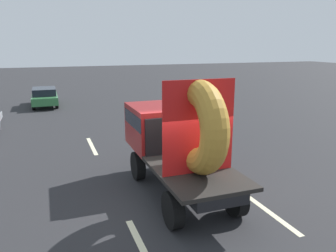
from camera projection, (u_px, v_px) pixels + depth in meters
The scene contains 6 objects.
ground_plane at pixel (183, 202), 9.30m from camera, with size 120.00×120.00×0.00m, color #28282B.
flatbed_truck at pixel (175, 135), 9.78m from camera, with size 2.02×5.12×3.47m.
distant_sedan at pixel (45, 96), 23.46m from camera, with size 1.68×3.93×1.28m.
lane_dash_left_far at pixel (92, 146), 14.38m from camera, with size 2.61×0.16×0.01m, color beige.
lane_dash_right_near at pixel (267, 210), 8.83m from camera, with size 2.64×0.16×0.01m, color beige.
lane_dash_right_far at pixel (169, 138), 15.62m from camera, with size 2.12×0.16×0.01m, color beige.
Camera 1 is at (-3.33, -7.85, 4.28)m, focal length 35.73 mm.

